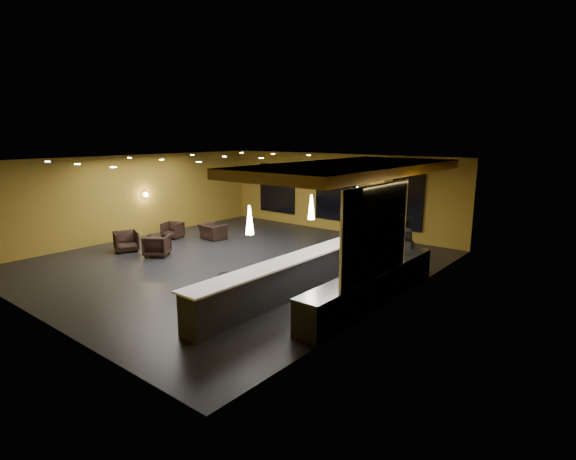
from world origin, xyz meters
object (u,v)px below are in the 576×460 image
Objects in this scene: armchair_c at (173,230)px; armchair_a at (126,241)px; pendant_0 at (250,220)px; prep_counter at (372,287)px; staff_b at (402,244)px; bar_stool_5 at (340,245)px; staff_a at (371,253)px; staff_c at (406,251)px; armchair_b at (157,245)px; bar_stool_1 at (226,285)px; pendant_1 at (311,207)px; bar_stool_4 at (314,255)px; bar_stool_0 at (189,305)px; pendant_2 at (357,197)px; column at (379,209)px; bar_stool_3 at (293,262)px; bar_stool_2 at (264,276)px; bar_counter at (300,274)px; armchair_d at (213,232)px.

armchair_a is at bearing -96.96° from armchair_c.
prep_counter is at bearing 51.34° from pendant_0.
staff_b is 2.07× the size of bar_stool_5.
staff_a is (-1.04, 1.80, 0.35)m from prep_counter.
armchair_b is (-7.94, -3.65, -0.36)m from staff_c.
staff_b reaches higher than bar_stool_1.
pendant_1 reaches higher than staff_b.
bar_stool_0 is at bearing -87.12° from bar_stool_4.
bar_stool_1 is (-0.94, 0.04, -1.83)m from pendant_0.
pendant_2 is at bearing -42.82° from armchair_a.
column is 8.82m from armchair_c.
bar_stool_4 is (-0.15, 1.30, -0.08)m from bar_stool_3.
staff_c is 8.75m from armchair_b.
bar_stool_3 reaches higher than prep_counter.
staff_a is at bearing 65.95° from bar_stool_1.
column reaches higher than bar_stool_2.
pendant_0 reaches higher than staff_c.
staff_b is at bearing 7.48° from bar_stool_5.
staff_b is 3.70m from bar_stool_3.
bar_stool_1 is (-1.90, -4.26, -0.27)m from staff_a.
bar_counter is 1.03m from bar_stool_2.
bar_counter is 2.51m from staff_a.
armchair_d is (-6.78, 2.29, -2.03)m from pendant_1.
pendant_0 is 5.75m from bar_stool_5.
pendant_2 reaches higher than bar_stool_1.
bar_stool_1 is 2.63m from bar_stool_3.
bar_stool_1 is at bearing -101.61° from bar_stool_2.
pendant_0 reaches higher than armchair_b.
bar_counter is 9.46× the size of armchair_a.
pendant_1 is 2.55m from bar_stool_4.
pendant_1 reaches higher than bar_stool_0.
bar_stool_3 reaches higher than bar_stool_5.
armchair_a is (-9.81, -1.11, -0.05)m from prep_counter.
bar_stool_1 is at bearing -99.27° from staff_b.
bar_stool_5 reaches higher than bar_stool_1.
staff_a reaches higher than armchair_b.
bar_counter is 7.34m from armchair_d.
staff_a is 1.85× the size of armchair_a.
bar_stool_3 is 1.17× the size of bar_stool_4.
pendant_2 is 0.47× the size of staff_c.
staff_b is 2.47× the size of bar_stool_0.
bar_stool_0 is (7.15, -2.77, 0.07)m from armchair_a.
armchair_b is 6.60m from bar_stool_5.
armchair_a is at bearing -142.11° from staff_b.
prep_counter reaches higher than bar_stool_5.
armchair_d is at bearing 161.33° from pendant_1.
column reaches higher than staff_a.
staff_a is 0.89× the size of staff_b.
armchair_a reaches higher than bar_stool_0.
staff_b reaches higher than prep_counter.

